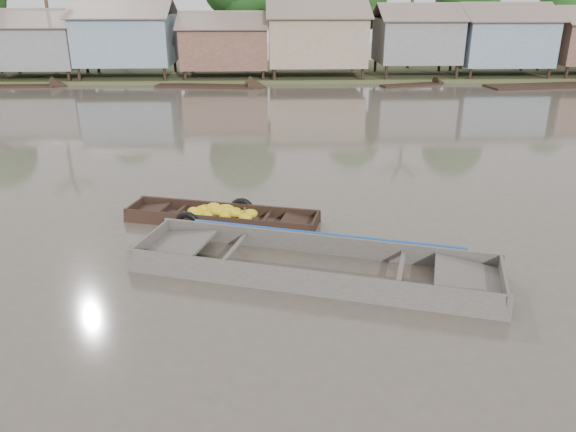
{
  "coord_description": "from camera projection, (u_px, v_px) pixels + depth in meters",
  "views": [
    {
      "loc": [
        -0.96,
        -10.96,
        5.69
      ],
      "look_at": [
        -0.51,
        1.29,
        0.8
      ],
      "focal_mm": 35.0,
      "sensor_mm": 36.0,
      "label": 1
    }
  ],
  "objects": [
    {
      "name": "riverbank",
      "position": [
        321.0,
        31.0,
        40.85
      ],
      "size": [
        120.0,
        12.47,
        10.22
      ],
      "color": "#384723",
      "rests_on": "ground"
    },
    {
      "name": "ground",
      "position": [
        313.0,
        271.0,
        12.31
      ],
      "size": [
        120.0,
        120.0,
        0.0
      ],
      "primitive_type": "plane",
      "color": "#4E463C",
      "rests_on": "ground"
    },
    {
      "name": "viewer_boat",
      "position": [
        315.0,
        269.0,
        12.25
      ],
      "size": [
        8.2,
        4.32,
        0.64
      ],
      "rotation": [
        0.0,
        0.0,
        -0.3
      ],
      "color": "#3E3935",
      "rests_on": "ground"
    },
    {
      "name": "distant_boats",
      "position": [
        409.0,
        91.0,
        35.08
      ],
      "size": [
        46.74,
        15.24,
        0.35
      ],
      "color": "black",
      "rests_on": "ground"
    },
    {
      "name": "banana_boat",
      "position": [
        220.0,
        217.0,
        14.93
      ],
      "size": [
        5.28,
        2.51,
        0.73
      ],
      "rotation": [
        0.0,
        0.0,
        -0.26
      ],
      "color": "black",
      "rests_on": "ground"
    }
  ]
}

